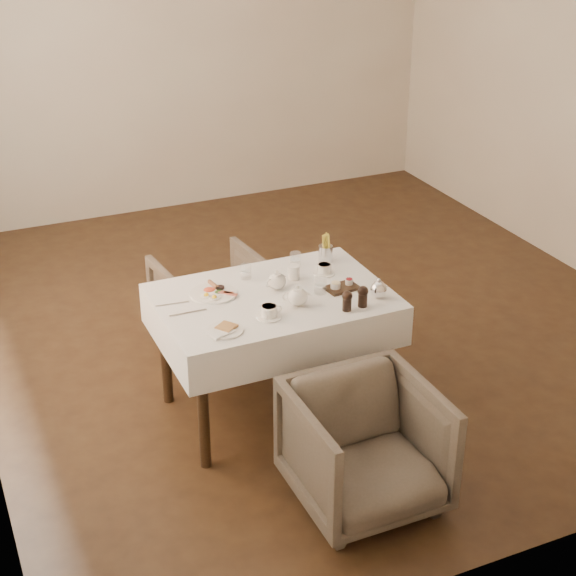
# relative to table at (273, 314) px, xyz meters

# --- Properties ---
(table) EXTENTS (1.28, 0.88, 0.75)m
(table) POSITION_rel_table_xyz_m (0.00, 0.00, 0.00)
(table) COLOR black
(table) RESTS_ON ground
(armchair_near) EXTENTS (0.69, 0.71, 0.64)m
(armchair_near) POSITION_rel_table_xyz_m (0.10, -0.93, -0.32)
(armchair_near) COLOR #4D4338
(armchair_near) RESTS_ON ground
(armchair_far) EXTENTS (0.73, 0.74, 0.62)m
(armchair_far) POSITION_rel_table_xyz_m (-0.06, 0.86, -0.33)
(armchair_far) COLOR #4D4338
(armchair_far) RESTS_ON ground
(breakfast_plate) EXTENTS (0.26, 0.26, 0.03)m
(breakfast_plate) POSITION_rel_table_xyz_m (-0.29, 0.15, 0.13)
(breakfast_plate) COLOR white
(breakfast_plate) RESTS_ON table
(side_plate) EXTENTS (0.20, 0.19, 0.02)m
(side_plate) POSITION_rel_table_xyz_m (-0.39, -0.28, 0.13)
(side_plate) COLOR white
(side_plate) RESTS_ON table
(teapot_centre) EXTENTS (0.17, 0.15, 0.12)m
(teapot_centre) POSITION_rel_table_xyz_m (0.05, 0.06, 0.17)
(teapot_centre) COLOR white
(teapot_centre) RESTS_ON table
(teapot_front) EXTENTS (0.18, 0.16, 0.12)m
(teapot_front) POSITION_rel_table_xyz_m (0.08, -0.17, 0.18)
(teapot_front) COLOR white
(teapot_front) RESTS_ON table
(creamer) EXTENTS (0.08, 0.08, 0.08)m
(creamer) POSITION_rel_table_xyz_m (0.19, 0.15, 0.16)
(creamer) COLOR white
(creamer) RESTS_ON table
(teacup_near) EXTENTS (0.14, 0.14, 0.07)m
(teacup_near) POSITION_rel_table_xyz_m (-0.12, -0.23, 0.15)
(teacup_near) COLOR white
(teacup_near) RESTS_ON table
(teacup_far) EXTENTS (0.12, 0.12, 0.06)m
(teacup_far) POSITION_rel_table_xyz_m (0.38, 0.13, 0.14)
(teacup_far) COLOR white
(teacup_far) RESTS_ON table
(glass_left) EXTENTS (0.06, 0.06, 0.09)m
(glass_left) POSITION_rel_table_xyz_m (-0.05, 0.26, 0.16)
(glass_left) COLOR silver
(glass_left) RESTS_ON table
(glass_mid) EXTENTS (0.09, 0.09, 0.10)m
(glass_mid) POSITION_rel_table_xyz_m (0.25, -0.08, 0.16)
(glass_mid) COLOR silver
(glass_mid) RESTS_ON table
(glass_right) EXTENTS (0.08, 0.08, 0.09)m
(glass_right) POSITION_rel_table_xyz_m (0.27, 0.29, 0.16)
(glass_right) COLOR silver
(glass_right) RESTS_ON table
(condiment_board) EXTENTS (0.19, 0.14, 0.05)m
(condiment_board) POSITION_rel_table_xyz_m (0.38, -0.08, 0.13)
(condiment_board) COLOR black
(condiment_board) RESTS_ON table
(pepper_mill_left) EXTENTS (0.07, 0.07, 0.12)m
(pepper_mill_left) POSITION_rel_table_xyz_m (0.29, -0.32, 0.17)
(pepper_mill_left) COLOR black
(pepper_mill_left) RESTS_ON table
(pepper_mill_right) EXTENTS (0.08, 0.08, 0.12)m
(pepper_mill_right) POSITION_rel_table_xyz_m (0.39, -0.31, 0.18)
(pepper_mill_right) COLOR black
(pepper_mill_right) RESTS_ON table
(silver_pot) EXTENTS (0.13, 0.11, 0.12)m
(silver_pot) POSITION_rel_table_xyz_m (0.52, -0.26, 0.18)
(silver_pot) COLOR white
(silver_pot) RESTS_ON table
(fries_cup) EXTENTS (0.09, 0.09, 0.18)m
(fries_cup) POSITION_rel_table_xyz_m (0.46, 0.28, 0.20)
(fries_cup) COLOR silver
(fries_cup) RESTS_ON table
(cutlery_fork) EXTENTS (0.19, 0.03, 0.00)m
(cutlery_fork) POSITION_rel_table_xyz_m (-0.54, 0.12, 0.12)
(cutlery_fork) COLOR silver
(cutlery_fork) RESTS_ON table
(cutlery_knife) EXTENTS (0.21, 0.02, 0.00)m
(cutlery_knife) POSITION_rel_table_xyz_m (-0.49, -0.01, 0.12)
(cutlery_knife) COLOR silver
(cutlery_knife) RESTS_ON table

